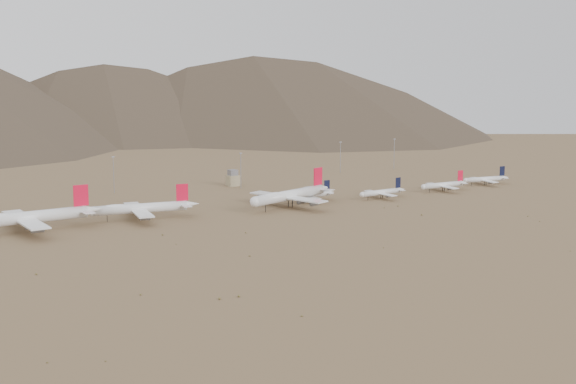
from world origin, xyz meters
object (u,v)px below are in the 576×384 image
widebody_east (289,195)px  narrowbody_a (309,195)px  widebody_centre (141,208)px  narrowbody_b (382,192)px  widebody_west (28,217)px  control_tower (233,179)px

widebody_east → narrowbody_a: 24.67m
widebody_centre → narrowbody_b: widebody_centre is taller
widebody_centre → widebody_east: size_ratio=0.89×
widebody_east → narrowbody_b: widebody_east is taller
narrowbody_a → widebody_centre: bearing=-178.7°
widebody_west → widebody_centre: bearing=-1.2°
narrowbody_a → narrowbody_b: (47.68, -16.62, 0.01)m
narrowbody_b → narrowbody_a: bearing=158.2°
control_tower → widebody_west: bearing=-153.9°
narrowbody_a → control_tower: size_ratio=3.26×
widebody_west → widebody_east: bearing=-5.6°
control_tower → narrowbody_b: bearing=-59.2°
control_tower → widebody_centre: bearing=-141.7°
widebody_west → control_tower: size_ratio=6.48×
widebody_east → narrowbody_a: widebody_east is taller
widebody_west → narrowbody_b: widebody_west is taller
widebody_east → control_tower: 94.69m
widebody_west → widebody_centre: 63.98m
widebody_west → control_tower: 187.04m
widebody_west → widebody_centre: (63.96, 0.07, -1.27)m
widebody_west → narrowbody_b: bearing=-5.7°
widebody_centre → narrowbody_a: widebody_centre is taller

